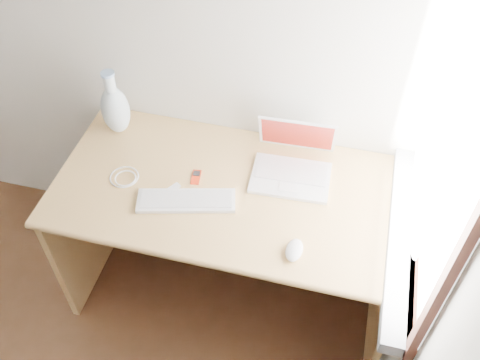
% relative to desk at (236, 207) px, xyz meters
% --- Properties ---
extents(window, '(0.11, 0.99, 1.10)m').
position_rel_desk_xyz_m(window, '(0.73, -0.17, 0.73)').
color(window, white).
rests_on(window, right_wall).
extents(desk, '(1.47, 0.73, 0.78)m').
position_rel_desk_xyz_m(desk, '(0.00, 0.00, 0.00)').
color(desk, tan).
rests_on(desk, floor).
extents(laptop, '(0.34, 0.29, 0.22)m').
position_rel_desk_xyz_m(laptop, '(0.23, 0.07, 0.28)').
color(laptop, white).
rests_on(laptop, desk).
extents(external_keyboard, '(0.41, 0.22, 0.02)m').
position_rel_desk_xyz_m(external_keyboard, '(-0.15, -0.20, 0.24)').
color(external_keyboard, white).
rests_on(external_keyboard, desk).
extents(mouse, '(0.07, 0.11, 0.04)m').
position_rel_desk_xyz_m(mouse, '(0.32, -0.34, 0.24)').
color(mouse, white).
rests_on(mouse, desk).
extents(ipod, '(0.05, 0.09, 0.01)m').
position_rel_desk_xyz_m(ipod, '(-0.16, -0.06, 0.23)').
color(ipod, '#AB240B').
rests_on(ipod, desk).
extents(cable_coil, '(0.14, 0.14, 0.01)m').
position_rel_desk_xyz_m(cable_coil, '(-0.45, -0.14, 0.23)').
color(cable_coil, white).
rests_on(cable_coil, desk).
extents(remote, '(0.07, 0.08, 0.01)m').
position_rel_desk_xyz_m(remote, '(-0.23, -0.15, 0.23)').
color(remote, white).
rests_on(remote, desk).
extents(vase, '(0.13, 0.13, 0.32)m').
position_rel_desk_xyz_m(vase, '(-0.59, 0.13, 0.36)').
color(vase, white).
rests_on(vase, desk).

